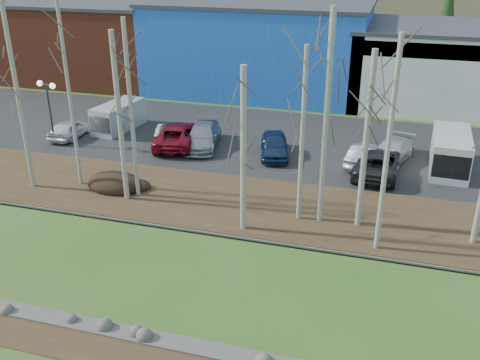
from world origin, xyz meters
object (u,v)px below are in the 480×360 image
(car_1, at_px, (169,131))
(van_grey, at_px, (117,117))
(car_5, at_px, (364,155))
(street_lamp, at_px, (48,96))
(car_6, at_px, (377,162))
(car_0, at_px, (68,129))
(van_white, at_px, (450,153))
(car_3, at_px, (203,136))
(car_2, at_px, (177,134))
(car_8, at_px, (71,129))
(car_7, at_px, (392,151))
(car_4, at_px, (274,145))

(car_1, distance_m, van_grey, 4.75)
(car_5, bearing_deg, street_lamp, 18.74)
(car_6, bearing_deg, car_5, -52.10)
(car_0, height_order, van_white, van_white)
(van_grey, bearing_deg, car_6, -1.30)
(street_lamp, xyz_separation_m, car_6, (22.25, 1.03, -2.78))
(car_3, xyz_separation_m, van_white, (16.29, 0.27, 0.40))
(van_white, bearing_deg, car_2, -175.95)
(car_6, bearing_deg, car_0, 1.54)
(car_3, bearing_deg, car_1, 155.83)
(van_grey, bearing_deg, car_2, -10.22)
(car_1, bearing_deg, van_white, 167.23)
(car_1, distance_m, car_6, 14.97)
(car_0, distance_m, car_5, 21.28)
(car_5, distance_m, car_8, 21.04)
(car_3, relative_size, van_grey, 1.09)
(car_5, bearing_deg, car_6, 137.56)
(car_5, relative_size, van_grey, 0.87)
(car_6, bearing_deg, car_1, -5.41)
(car_5, distance_m, van_grey, 18.69)
(car_7, bearing_deg, car_8, -158.96)
(car_5, xyz_separation_m, car_8, (-21.03, -0.65, -0.04))
(car_2, height_order, car_6, car_2)
(van_white, bearing_deg, car_0, -174.98)
(car_0, bearing_deg, car_5, -179.91)
(car_3, distance_m, car_5, 11.13)
(car_2, relative_size, van_white, 1.07)
(car_1, bearing_deg, car_7, 169.09)
(car_2, bearing_deg, car_8, -7.37)
(car_2, distance_m, car_4, 7.02)
(street_lamp, relative_size, car_4, 1.02)
(street_lamp, distance_m, car_2, 9.18)
(car_5, relative_size, car_7, 0.86)
(street_lamp, bearing_deg, car_7, 25.90)
(car_8, height_order, van_grey, van_grey)
(car_4, relative_size, car_5, 1.06)
(car_7, bearing_deg, van_grey, -165.55)
(car_2, xyz_separation_m, car_6, (13.80, -1.27, -0.03))
(car_1, bearing_deg, street_lamp, 11.91)
(car_0, xyz_separation_m, van_white, (26.43, 1.21, 0.51))
(car_7, xyz_separation_m, car_8, (-22.70, -1.79, -0.05))
(car_8, bearing_deg, car_5, -179.89)
(car_2, bearing_deg, car_7, 172.11)
(car_1, height_order, car_8, car_8)
(car_0, bearing_deg, van_white, -179.04)
(car_2, xyz_separation_m, van_white, (18.10, 0.52, 0.36))
(car_0, height_order, van_grey, van_grey)
(car_1, distance_m, car_3, 2.90)
(car_7, distance_m, car_8, 22.77)
(car_2, bearing_deg, van_white, 169.43)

